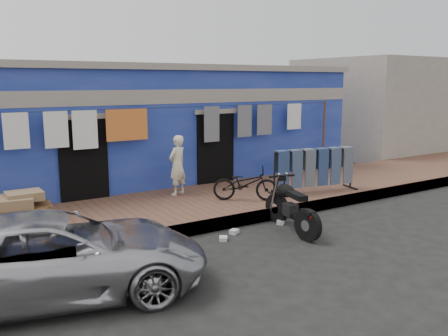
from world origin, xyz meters
TOP-DOWN VIEW (x-y plane):
  - ground at (0.00, 0.00)m, footprint 80.00×80.00m
  - sidewalk at (0.00, 3.00)m, footprint 28.00×3.00m
  - curb at (0.00, 1.55)m, footprint 28.00×0.10m
  - building at (-0.00, 6.99)m, footprint 12.20×5.20m
  - neighbor_right at (11.00, 7.00)m, footprint 6.00×5.00m
  - clothesline at (-0.57, 4.25)m, footprint 10.06×0.06m
  - car at (-3.84, 0.25)m, footprint 4.57×2.85m
  - seated_person at (-0.19, 3.76)m, footprint 0.61×0.52m
  - bicycle at (0.85, 2.44)m, footprint 1.48×1.26m
  - motorcycle at (0.78, 0.74)m, footprint 1.25×1.86m
  - charpoy at (-4.08, 3.23)m, footprint 1.96×1.26m
  - jeans_rack at (2.77, 2.26)m, footprint 2.46×1.29m
  - litter_a at (-0.28, 1.20)m, footprint 0.22×0.21m
  - litter_b at (0.89, 1.20)m, footprint 0.22×0.21m
  - litter_c at (-0.67, 0.97)m, footprint 0.22×0.23m

SIDE VIEW (x-z plane):
  - ground at x=0.00m, z-range 0.00..0.00m
  - litter_c at x=-0.67m, z-range 0.00..0.07m
  - litter_a at x=-0.28m, z-range 0.00..0.08m
  - litter_b at x=0.89m, z-range 0.00..0.09m
  - sidewalk at x=0.00m, z-range 0.00..0.25m
  - curb at x=0.00m, z-range 0.00..0.25m
  - motorcycle at x=0.78m, z-range 0.00..1.05m
  - charpoy at x=-4.08m, z-range 0.25..0.84m
  - car at x=-3.84m, z-range 0.00..1.19m
  - bicycle at x=0.85m, z-range 0.25..1.19m
  - jeans_rack at x=2.77m, z-range 0.25..1.35m
  - seated_person at x=-0.19m, z-range 0.25..1.68m
  - building at x=0.00m, z-range 0.01..3.37m
  - clothesline at x=-0.57m, z-range 0.76..2.86m
  - neighbor_right at x=11.00m, z-range 0.00..3.80m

